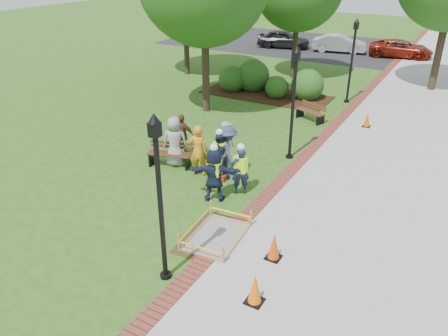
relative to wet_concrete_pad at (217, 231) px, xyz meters
The scene contains 31 objects.
ground 1.81m from the wet_concrete_pad, 147.13° to the left, with size 100.00×100.00×0.00m, color #285116.
sidewalk 11.52m from the wet_concrete_pad, 72.32° to the left, with size 6.00×60.00×0.02m, color #9E9E99.
brick_edging 10.98m from the wet_concrete_pad, 88.71° to the left, with size 0.50×60.00×0.03m, color maroon.
mulch_bed 13.73m from the wet_concrete_pad, 109.15° to the left, with size 7.00×3.00×0.05m, color #381E0F.
parking_lot 28.01m from the wet_concrete_pad, 93.08° to the left, with size 36.00×12.00×0.01m, color black.
wet_concrete_pad is the anchor object (origin of this frame).
bench_near 4.92m from the wet_concrete_pad, 141.38° to the left, with size 1.70×0.98×0.88m.
bench_far 10.34m from the wet_concrete_pad, 95.39° to the left, with size 1.56×1.03×0.81m.
cone_front 2.68m from the wet_concrete_pad, 40.39° to the right, with size 0.40×0.40×0.80m.
cone_back 1.76m from the wet_concrete_pad, ahead, with size 0.39×0.39×0.78m.
cone_far 10.89m from the wet_concrete_pad, 81.81° to the left, with size 0.35×0.35×0.70m.
toolbox 3.44m from the wet_concrete_pad, 118.60° to the left, with size 0.42×0.23×0.21m, color maroon.
lamp_near 3.04m from the wet_concrete_pad, 97.12° to the right, with size 0.28×0.28×4.26m.
lamp_mid 6.38m from the wet_concrete_pad, 92.43° to the left, with size 0.28×0.28×4.26m.
lamp_far 14.15m from the wet_concrete_pad, 91.04° to the left, with size 0.28×0.28×4.26m.
shrub_a 14.44m from the wet_concrete_pad, 117.20° to the left, with size 1.52×1.52×1.52m, color #1F4B15.
shrub_b 14.66m from the wet_concrete_pad, 112.48° to the left, with size 1.87×1.87×1.87m, color #1F4B15.
shrub_c 13.43m from the wet_concrete_pad, 106.54° to the left, with size 1.27×1.27×1.27m, color #1F4B15.
shrub_d 13.65m from the wet_concrete_pad, 99.73° to the left, with size 1.74×1.74×1.74m, color #1F4B15.
shrub_e 14.72m from the wet_concrete_pad, 107.75° to the left, with size 0.90×0.90×0.90m, color #1F4B15.
casual_person_a 4.98m from the wet_concrete_pad, 138.67° to the left, with size 0.71×0.59×1.89m.
casual_person_b 3.98m from the wet_concrete_pad, 129.90° to the left, with size 0.70×0.58×1.88m.
casual_person_c 4.43m from the wet_concrete_pad, 116.38° to the left, with size 0.65×0.49×1.84m.
casual_person_d 5.77m from the wet_concrete_pad, 133.92° to the left, with size 0.59×0.45×1.66m.
casual_person_e 3.94m from the wet_concrete_pad, 114.75° to the left, with size 0.69×0.69×1.85m.
hivis_worker_a 2.24m from the wet_concrete_pad, 122.52° to the left, with size 0.68×0.58×1.96m.
hivis_worker_b 2.72m from the wet_concrete_pad, 103.49° to the left, with size 0.62×0.58×1.79m.
hivis_worker_c 3.76m from the wet_concrete_pad, 119.00° to the left, with size 0.54×0.35×1.82m.
parked_car_a 27.20m from the wet_concrete_pad, 108.97° to the left, with size 4.82×2.10×1.57m, color black.
parked_car_b 26.65m from the wet_concrete_pad, 99.39° to the left, with size 4.50×1.96×1.47m, color silver.
parked_car_c 26.81m from the wet_concrete_pad, 89.65° to the left, with size 4.24×1.85×1.38m, color maroon.
Camera 1 is at (6.69, -9.61, 7.22)m, focal length 35.00 mm.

